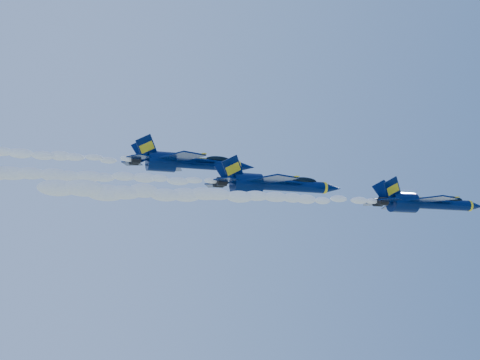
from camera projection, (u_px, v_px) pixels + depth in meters
name	position (u px, v px, depth m)	size (l,w,h in m)	color
jet_lead	(424.00, 203.00, 90.35)	(17.28, 14.17, 6.42)	#01113B
smoke_trail_jet_lead	(226.00, 196.00, 80.56)	(42.10, 2.06, 1.86)	white
jet_second	(272.00, 184.00, 93.36)	(19.19, 15.74, 7.13)	#01113B
smoke_trail_jet_second	(56.00, 175.00, 83.29)	(42.10, 2.29, 2.06)	white
jet_third	(186.00, 162.00, 98.18)	(19.11, 15.67, 7.10)	#01113B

